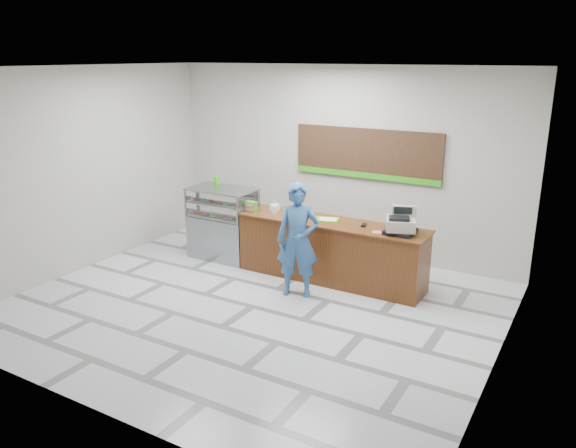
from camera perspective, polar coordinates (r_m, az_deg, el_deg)
The scene contains 16 objects.
floor at distance 8.62m, azimuth -3.65°, elevation -8.37°, with size 7.00×7.00×0.00m, color silver.
back_wall at distance 10.59m, azimuth 5.25°, elevation 6.37°, with size 7.00×7.00×0.00m, color #B2ADA3.
ceiling at distance 7.80m, azimuth -4.14°, elevation 15.59°, with size 7.00×7.00×0.00m, color silver.
sales_counter at distance 9.41m, azimuth 4.34°, elevation -2.74°, with size 3.26×0.76×1.03m.
display_case at distance 10.47m, azimuth -6.64°, elevation 0.14°, with size 1.22×0.72×1.33m.
menu_board at distance 10.31m, azimuth 7.97°, elevation 7.02°, with size 2.80×0.06×0.90m.
cash_register at distance 8.76m, azimuth 11.40°, elevation 0.05°, with size 0.57×0.58×0.41m.
card_terminal at distance 9.05m, azimuth 7.69°, elevation -0.11°, with size 0.07×0.14×0.04m, color black.
serving_tray at distance 9.32m, azimuth 3.99°, elevation 0.46°, with size 0.45×0.38×0.02m.
napkin_box at distance 9.88m, azimuth -1.37°, elevation 1.71°, with size 0.13×0.13×0.11m, color white.
straw_cup at distance 9.70m, azimuth -1.37°, elevation 1.48°, with size 0.09×0.09×0.13m, color silver.
promo_box at distance 9.85m, azimuth -3.76°, elevation 1.81°, with size 0.19×0.13×0.17m, color green.
donut_decal at distance 8.78m, azimuth 9.03°, elevation -0.82°, with size 0.17×0.17×0.00m, color #E1607D.
green_cup_left at distance 10.63m, azimuth -7.16°, elevation 4.42°, with size 0.09×0.09×0.14m, color green.
green_cup_right at distance 10.68m, azimuth -7.33°, elevation 4.47°, with size 0.09×0.09×0.14m, color green.
customer at distance 8.70m, azimuth 1.00°, elevation -1.66°, with size 0.66×0.43×1.81m, color #2F5B91.
Camera 1 is at (4.37, -6.45, 3.67)m, focal length 35.00 mm.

